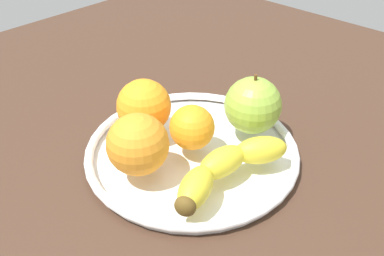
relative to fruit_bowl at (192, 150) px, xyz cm
name	(u,v)px	position (x,y,z in cm)	size (l,w,h in cm)	color
ground_plane	(192,166)	(0.00, 0.00, -2.92)	(126.14, 126.14, 4.00)	#3F291D
fruit_bowl	(192,150)	(0.00, 0.00, 0.00)	(29.85, 29.85, 1.80)	white
banana	(226,167)	(2.07, 7.67, 2.71)	(19.26, 8.01, 3.64)	yellow
apple	(253,105)	(-8.81, 3.59, 4.99)	(8.20, 8.20, 9.00)	#8DB43B
orange_front_left	(189,127)	(0.25, -0.34, 3.99)	(6.22, 6.22, 6.22)	orange
orange_front_right	(144,106)	(1.70, -7.78, 4.79)	(7.82, 7.82, 7.82)	orange
orange_back_left	(138,144)	(8.16, -1.62, 4.86)	(7.95, 7.95, 7.95)	orange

